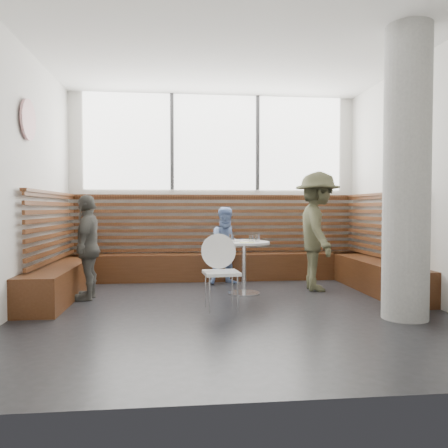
{
  "coord_description": "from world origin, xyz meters",
  "views": [
    {
      "loc": [
        -0.65,
        -5.17,
        1.22
      ],
      "look_at": [
        0.0,
        1.0,
        1.0
      ],
      "focal_mm": 35.0,
      "sensor_mm": 36.0,
      "label": 1
    }
  ],
  "objects": [
    {
      "name": "room",
      "position": [
        0.0,
        0.0,
        1.6
      ],
      "size": [
        5.0,
        5.0,
        3.2
      ],
      "color": "silver",
      "rests_on": "ground"
    },
    {
      "name": "booth",
      "position": [
        0.0,
        1.77,
        0.41
      ],
      "size": [
        5.0,
        2.5,
        1.44
      ],
      "color": "#3C1F0F",
      "rests_on": "ground"
    },
    {
      "name": "concrete_column",
      "position": [
        1.85,
        -0.6,
        1.6
      ],
      "size": [
        0.5,
        0.5,
        3.2
      ],
      "primitive_type": "cylinder",
      "color": "gray",
      "rests_on": "ground"
    },
    {
      "name": "wall_art",
      "position": [
        -2.46,
        0.4,
        2.3
      ],
      "size": [
        0.03,
        0.5,
        0.5
      ],
      "primitive_type": "cylinder",
      "rotation": [
        0.0,
        1.57,
        0.0
      ],
      "color": "white",
      "rests_on": "room"
    },
    {
      "name": "cafe_table",
      "position": [
        0.28,
        0.95,
        0.54
      ],
      "size": [
        0.73,
        0.73,
        0.75
      ],
      "color": "silver",
      "rests_on": "ground"
    },
    {
      "name": "cafe_chair",
      "position": [
        -0.13,
        0.1,
        0.53
      ],
      "size": [
        0.43,
        0.43,
        0.91
      ],
      "rotation": [
        0.0,
        0.0,
        0.1
      ],
      "color": "white",
      "rests_on": "ground"
    },
    {
      "name": "adult_man",
      "position": [
        1.42,
        1.14,
        0.88
      ],
      "size": [
        0.78,
        1.21,
        1.76
      ],
      "primitive_type": "imported",
      "rotation": [
        0.0,
        0.0,
        1.45
      ],
      "color": "#44442D",
      "rests_on": "ground"
    },
    {
      "name": "child_back",
      "position": [
        0.14,
        1.8,
        0.62
      ],
      "size": [
        0.68,
        0.58,
        1.24
      ],
      "primitive_type": "imported",
      "rotation": [
        0.0,
        0.0,
        0.19
      ],
      "color": "#7490C9",
      "rests_on": "ground"
    },
    {
      "name": "child_left",
      "position": [
        -1.86,
        0.84,
        0.7
      ],
      "size": [
        0.35,
        0.83,
        1.4
      ],
      "primitive_type": "imported",
      "rotation": [
        0.0,
        0.0,
        -1.58
      ],
      "color": "#52514B",
      "rests_on": "ground"
    },
    {
      "name": "plate_near",
      "position": [
        0.15,
        1.07,
        0.76
      ],
      "size": [
        0.22,
        0.22,
        0.02
      ],
      "primitive_type": "cylinder",
      "color": "white",
      "rests_on": "cafe_table"
    },
    {
      "name": "plate_far",
      "position": [
        0.39,
        1.12,
        0.76
      ],
      "size": [
        0.2,
        0.2,
        0.01
      ],
      "primitive_type": "cylinder",
      "color": "white",
      "rests_on": "cafe_table"
    },
    {
      "name": "glass_left",
      "position": [
        0.1,
        0.87,
        0.81
      ],
      "size": [
        0.07,
        0.07,
        0.11
      ],
      "primitive_type": "cylinder",
      "color": "white",
      "rests_on": "cafe_table"
    },
    {
      "name": "glass_mid",
      "position": [
        0.37,
        0.86,
        0.8
      ],
      "size": [
        0.06,
        0.06,
        0.1
      ],
      "primitive_type": "cylinder",
      "color": "white",
      "rests_on": "cafe_table"
    },
    {
      "name": "glass_right",
      "position": [
        0.47,
        0.95,
        0.81
      ],
      "size": [
        0.07,
        0.07,
        0.11
      ],
      "primitive_type": "cylinder",
      "color": "white",
      "rests_on": "cafe_table"
    },
    {
      "name": "menu_card",
      "position": [
        0.29,
        0.76,
        0.75
      ],
      "size": [
        0.2,
        0.15,
        0.0
      ],
      "primitive_type": "cube",
      "rotation": [
        0.0,
        0.0,
        0.1
      ],
      "color": "#A5C64C",
      "rests_on": "cafe_table"
    }
  ]
}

